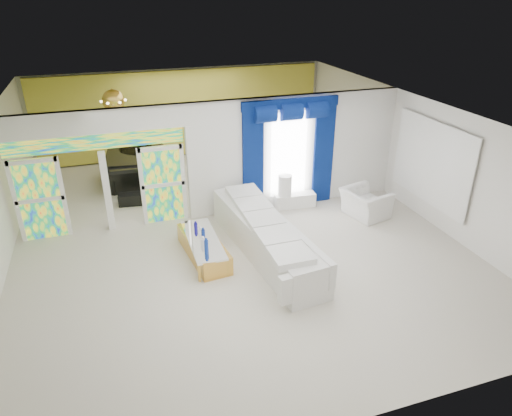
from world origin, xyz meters
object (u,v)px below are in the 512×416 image
object	(u,v)px
armchair	(365,203)
grand_piano	(130,169)
white_sofa	(265,238)
coffee_table	(204,248)
console_table	(295,200)

from	to	relation	value
armchair	grand_piano	size ratio (longest dim) A/B	0.62
white_sofa	grand_piano	distance (m)	5.79
armchair	coffee_table	bearing A→B (deg)	85.55
white_sofa	armchair	xyz separation A→B (m)	(3.12, 0.98, -0.04)
coffee_table	armchair	size ratio (longest dim) A/B	1.76
console_table	grand_piano	size ratio (longest dim) A/B	0.63
coffee_table	grand_piano	world-z (taller)	grand_piano
coffee_table	armchair	xyz separation A→B (m)	(4.47, 0.68, 0.14)
grand_piano	console_table	bearing A→B (deg)	-30.56
console_table	grand_piano	distance (m)	5.17
armchair	white_sofa	bearing A→B (deg)	94.35
coffee_table	console_table	bearing A→B (deg)	31.21
white_sofa	coffee_table	bearing A→B (deg)	161.19
grand_piano	coffee_table	bearing A→B (deg)	-69.78
white_sofa	armchair	size ratio (longest dim) A/B	3.83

